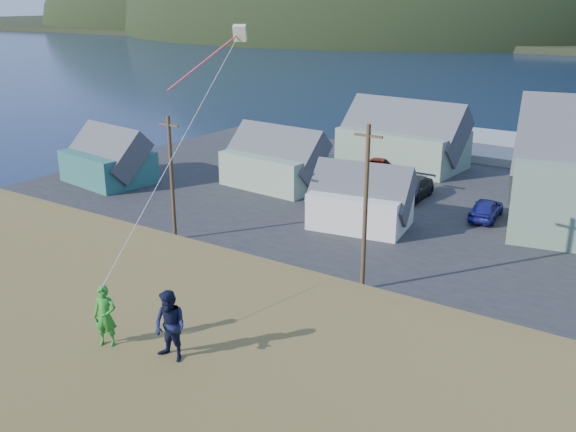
# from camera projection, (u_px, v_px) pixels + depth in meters

# --- Properties ---
(ground) EXTENTS (900.00, 900.00, 0.00)m
(ground) POSITION_uv_depth(u_px,v_px,m) (366.00, 306.00, 33.83)
(ground) COLOR #0A1638
(ground) RESTS_ON ground
(grass_strip) EXTENTS (110.00, 8.00, 0.10)m
(grass_strip) POSITION_uv_depth(u_px,v_px,m) (347.00, 320.00, 32.24)
(grass_strip) COLOR #4C3D19
(grass_strip) RESTS_ON ground
(waterfront_lot) EXTENTS (72.00, 36.00, 0.12)m
(waterfront_lot) POSITION_uv_depth(u_px,v_px,m) (472.00, 218.00, 47.18)
(waterfront_lot) COLOR #28282B
(waterfront_lot) RESTS_ON ground
(wharf) EXTENTS (26.00, 14.00, 0.90)m
(wharf) POSITION_uv_depth(u_px,v_px,m) (488.00, 146.00, 68.30)
(wharf) COLOR gray
(wharf) RESTS_ON ground
(shed_teal) EXTENTS (8.35, 6.35, 6.05)m
(shed_teal) POSITION_uv_depth(u_px,v_px,m) (108.00, 158.00, 55.55)
(shed_teal) COLOR #295F5A
(shed_teal) RESTS_ON waterfront_lot
(shed_palegreen_near) EXTENTS (9.05, 6.07, 6.28)m
(shed_palegreen_near) POSITION_uv_depth(u_px,v_px,m) (276.00, 160.00, 54.35)
(shed_palegreen_near) COLOR gray
(shed_palegreen_near) RESTS_ON waterfront_lot
(shed_white) EXTENTS (7.58, 5.61, 5.53)m
(shed_white) POSITION_uv_depth(u_px,v_px,m) (361.00, 199.00, 44.61)
(shed_white) COLOR silver
(shed_white) RESTS_ON waterfront_lot
(shed_palegreen_far) EXTENTS (12.00, 7.42, 7.80)m
(shed_palegreen_far) POSITION_uv_depth(u_px,v_px,m) (403.00, 137.00, 60.58)
(shed_palegreen_far) COLOR slate
(shed_palegreen_far) RESTS_ON waterfront_lot
(utility_poles) EXTENTS (29.49, 0.24, 9.21)m
(utility_poles) POSITION_uv_depth(u_px,v_px,m) (377.00, 216.00, 33.71)
(utility_poles) COLOR #47331E
(utility_poles) RESTS_ON waterfront_lot
(parked_cars) EXTENTS (27.64, 11.82, 1.56)m
(parked_cars) POSITION_uv_depth(u_px,v_px,m) (397.00, 182.00, 53.37)
(parked_cars) COLOR navy
(parked_cars) RESTS_ON waterfront_lot
(kite_flyer_green) EXTENTS (0.69, 0.60, 1.59)m
(kite_flyer_green) POSITION_uv_depth(u_px,v_px,m) (105.00, 316.00, 15.75)
(kite_flyer_green) COLOR #268624
(kite_flyer_green) RESTS_ON hillside
(kite_flyer_navy) EXTENTS (0.87, 0.68, 1.76)m
(kite_flyer_navy) POSITION_uv_depth(u_px,v_px,m) (170.00, 326.00, 15.09)
(kite_flyer_navy) COLOR #131734
(kite_flyer_navy) RESTS_ON hillside
(kite_rig) EXTENTS (2.04, 4.91, 11.08)m
(kite_rig) POSITION_uv_depth(u_px,v_px,m) (233.00, 41.00, 22.28)
(kite_rig) COLOR beige
(kite_rig) RESTS_ON ground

